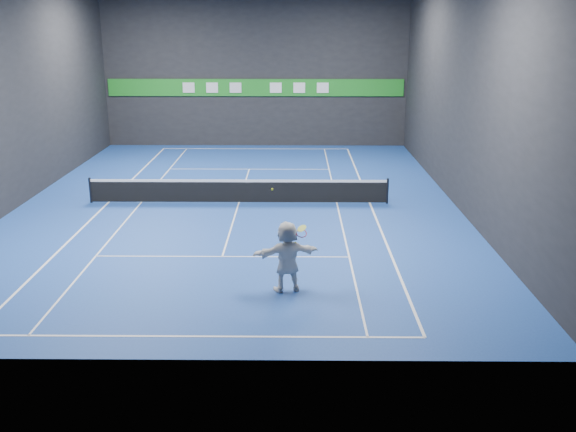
{
  "coord_description": "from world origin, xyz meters",
  "views": [
    {
      "loc": [
        2.33,
        -25.83,
        7.3
      ],
      "look_at": [
        2.13,
        -6.79,
        1.5
      ],
      "focal_mm": 40.0,
      "sensor_mm": 36.0,
      "label": 1
    }
  ],
  "objects_px": {
    "player": "(287,256)",
    "tennis_net": "(239,190)",
    "tennis_ball": "(272,189)",
    "tennis_racket": "(301,234)"
  },
  "relations": [
    {
      "from": "player",
      "to": "tennis_net",
      "type": "bearing_deg",
      "value": -91.79
    },
    {
      "from": "tennis_ball",
      "to": "tennis_racket",
      "type": "xyz_separation_m",
      "value": [
        0.78,
        0.09,
        -1.31
      ]
    },
    {
      "from": "player",
      "to": "tennis_ball",
      "type": "height_order",
      "value": "tennis_ball"
    },
    {
      "from": "tennis_ball",
      "to": "tennis_racket",
      "type": "bearing_deg",
      "value": 6.57
    },
    {
      "from": "tennis_net",
      "to": "tennis_racket",
      "type": "xyz_separation_m",
      "value": [
        2.51,
        -9.02,
        1.12
      ]
    },
    {
      "from": "tennis_ball",
      "to": "tennis_net",
      "type": "relative_size",
      "value": 0.01
    },
    {
      "from": "player",
      "to": "tennis_ball",
      "type": "distance_m",
      "value": 1.99
    },
    {
      "from": "tennis_net",
      "to": "tennis_racket",
      "type": "height_order",
      "value": "tennis_racket"
    },
    {
      "from": "player",
      "to": "tennis_racket",
      "type": "xyz_separation_m",
      "value": [
        0.37,
        0.05,
        0.64
      ]
    },
    {
      "from": "tennis_net",
      "to": "tennis_racket",
      "type": "distance_m",
      "value": 9.43
    }
  ]
}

